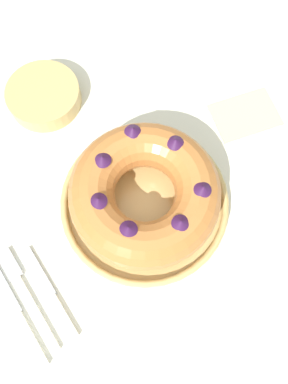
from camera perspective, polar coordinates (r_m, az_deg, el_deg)
name	(u,v)px	position (r m, az deg, el deg)	size (l,w,h in m)	color
ground_plane	(139,268)	(1.41, -0.69, -11.50)	(8.00, 8.00, 0.00)	#4C4742
dining_table	(136,223)	(0.75, -1.27, -4.77)	(1.18, 1.24, 0.75)	silver
serving_dish	(144,202)	(0.66, 0.00, -1.46)	(0.30, 0.30, 0.03)	tan
bundt_cake	(144,192)	(0.61, 0.00, 0.02)	(0.25, 0.25, 0.09)	#C67538
fork	(25,291)	(0.67, -17.70, -14.24)	(0.02, 0.19, 0.01)	white
serving_knife	(18,316)	(0.67, -18.59, -17.54)	(0.02, 0.21, 0.01)	white
cake_knife	(52,298)	(0.66, -13.82, -15.42)	(0.02, 0.17, 0.01)	white
side_bowl	(44,96)	(0.78, -14.99, 13.95)	(0.14, 0.14, 0.04)	tan
napkin	(245,115)	(0.77, 15.13, 11.27)	(0.13, 0.09, 0.00)	beige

